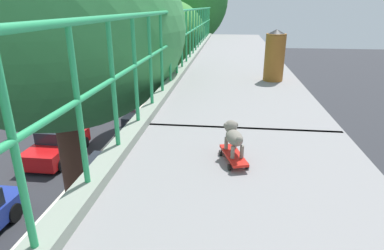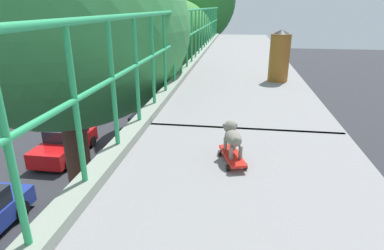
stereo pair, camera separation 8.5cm
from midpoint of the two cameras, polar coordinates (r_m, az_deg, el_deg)
name	(u,v)px [view 2 (the right image)]	position (r m, az deg, el deg)	size (l,w,h in m)	color
green_railing	(57,180)	(2.31, -21.75, -8.98)	(0.20, 29.15, 1.31)	gray
car_green_fifth	(114,173)	(14.11, -13.48, -8.25)	(1.87, 4.06, 1.46)	#257035
car_red_taxi_sixth	(65,142)	(17.72, -21.32, -2.88)	(1.85, 4.03, 1.68)	red
car_grey_seventh	(146,126)	(19.15, -7.97, -0.19)	(1.79, 4.01, 1.43)	slate
city_bus	(144,68)	(30.27, -8.35, 9.89)	(2.64, 10.60, 3.40)	red
roadside_tree_mid	(61,32)	(7.18, -21.81, 15.07)	(5.19, 5.19, 8.85)	#543228
roadside_tree_far	(172,36)	(16.21, -3.43, 15.36)	(3.97, 3.97, 7.64)	#4A3B20
roadside_tree_farthest	(185,0)	(20.28, -1.06, 21.23)	(5.89, 5.89, 10.49)	#4A4432
toy_skateboard	(232,156)	(3.05, 7.91, -5.48)	(0.29, 0.49, 0.08)	red
small_dog	(232,136)	(3.02, 7.94, -1.88)	(0.22, 0.37, 0.28)	gray
litter_bin	(280,55)	(6.50, 15.56, 11.76)	(0.39, 0.39, 0.97)	#90571F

